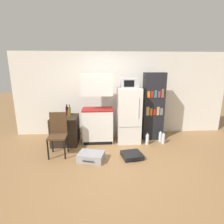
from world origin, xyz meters
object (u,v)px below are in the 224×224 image
object	(u,v)px
kitchen_hutch	(98,112)
refrigerator	(129,115)
microwave	(129,83)
bottle_olive_oil	(70,112)
water_bottle_back	(163,138)
bookshelf	(153,107)
water_bottle_middle	(160,137)
chair	(58,130)
suitcase_large_flat	(91,157)
side_table	(65,130)
bottle_ketchup_red	(69,113)
bottle_wine_dark	(67,110)
water_bottle_front	(147,139)
suitcase_small_flat	(132,155)

from	to	relation	value
kitchen_hutch	refrigerator	distance (m)	0.85
kitchen_hutch	microwave	world-z (taller)	kitchen_hutch
bottle_olive_oil	water_bottle_back	distance (m)	2.60
bookshelf	water_bottle_middle	size ratio (longest dim) A/B	5.70
bottle_olive_oil	chair	xyz separation A→B (m)	(-0.18, -0.61, -0.29)
refrigerator	suitcase_large_flat	xyz separation A→B (m)	(-0.98, -1.05, -0.65)
side_table	kitchen_hutch	distance (m)	0.99
water_bottle_middle	bottle_olive_oil	bearing A→B (deg)	178.53
kitchen_hutch	refrigerator	bearing A→B (deg)	-2.33
refrigerator	bookshelf	xyz separation A→B (m)	(0.71, 0.14, 0.19)
bottle_ketchup_red	water_bottle_back	bearing A→B (deg)	-8.16
chair	bookshelf	bearing A→B (deg)	17.98
kitchen_hutch	suitcase_large_flat	world-z (taller)	kitchen_hutch
bottle_olive_oil	chair	distance (m)	0.70
microwave	suitcase_large_flat	world-z (taller)	microwave
microwave	bookshelf	world-z (taller)	bookshelf
bottle_wine_dark	bottle_olive_oil	world-z (taller)	bottle_olive_oil
water_bottle_front	water_bottle_back	world-z (taller)	water_bottle_back
bookshelf	water_bottle_front	xyz separation A→B (m)	(-0.24, -0.42, -0.80)
bookshelf	side_table	bearing A→B (deg)	-175.45
bookshelf	suitcase_large_flat	world-z (taller)	bookshelf
bottle_wine_dark	microwave	bearing A→B (deg)	-6.00
suitcase_large_flat	water_bottle_middle	distance (m)	2.08
refrigerator	chair	xyz separation A→B (m)	(-1.75, -0.67, -0.16)
suitcase_small_flat	bottle_wine_dark	bearing A→B (deg)	134.16
refrigerator	bottle_olive_oil	world-z (taller)	refrigerator
bottle_wine_dark	suitcase_small_flat	size ratio (longest dim) A/B	0.55
side_table	water_bottle_middle	xyz separation A→B (m)	(2.60, -0.07, -0.23)
microwave	chair	xyz separation A→B (m)	(-1.75, -0.67, -1.03)
side_table	chair	xyz separation A→B (m)	(-0.03, -0.62, 0.21)
water_bottle_front	water_bottle_middle	distance (m)	0.44
water_bottle_front	bottle_ketchup_red	bearing A→B (deg)	169.72
bottle_ketchup_red	water_bottle_front	distance (m)	2.23
water_bottle_middle	water_bottle_front	bearing A→B (deg)	-159.04
kitchen_hutch	chair	bearing A→B (deg)	-142.05
kitchen_hutch	water_bottle_middle	size ratio (longest dim) A/B	5.62
bookshelf	water_bottle_middle	bearing A→B (deg)	-56.82
bottle_wine_dark	water_bottle_front	distance (m)	2.32
bottle_olive_oil	water_bottle_middle	xyz separation A→B (m)	(2.45, -0.06, -0.74)
bookshelf	bottle_ketchup_red	world-z (taller)	bookshelf
refrigerator	suitcase_small_flat	size ratio (longest dim) A/B	2.92
water_bottle_middle	bottle_wine_dark	bearing A→B (deg)	173.43
refrigerator	bottle_wine_dark	xyz separation A→B (m)	(-1.68, 0.18, 0.11)
chair	water_bottle_front	world-z (taller)	chair
bottle_wine_dark	water_bottle_middle	world-z (taller)	bottle_wine_dark
side_table	water_bottle_front	distance (m)	2.21
water_bottle_back	suitcase_large_flat	bearing A→B (deg)	-157.47
refrigerator	bottle_ketchup_red	bearing A→B (deg)	176.32
microwave	water_bottle_front	world-z (taller)	microwave
refrigerator	water_bottle_middle	bearing A→B (deg)	-7.75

